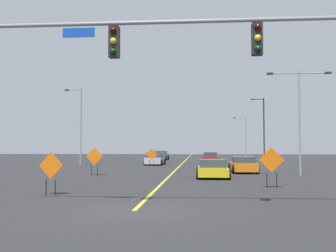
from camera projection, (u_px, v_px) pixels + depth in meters
name	position (u px, v px, depth m)	size (l,w,h in m)	color
ground	(134.00, 211.00, 13.05)	(182.43, 182.43, 0.00)	#2D2D30
road_centre_stripe	(186.00, 159.00, 63.50)	(0.16, 101.35, 0.01)	yellow
traffic_signal_assembly	(251.00, 54.00, 12.99)	(14.26, 0.44, 6.62)	gray
street_lamp_near_left	(263.00, 127.00, 50.84)	(1.69, 0.24, 8.25)	black
street_lamp_near_right	(299.00, 112.00, 28.58)	(4.53, 0.24, 7.50)	gray
street_lamp_far_left	(245.00, 135.00, 70.87)	(2.28, 0.24, 7.30)	gray
street_lamp_mid_right	(80.00, 123.00, 43.63)	(1.91, 0.24, 8.42)	gray
construction_sign_left_lane	(272.00, 162.00, 20.13)	(1.28, 0.15, 2.05)	orange
construction_sign_median_near	(51.00, 168.00, 17.27)	(1.15, 0.29, 1.85)	orange
construction_sign_right_shoulder	(94.00, 158.00, 28.75)	(1.29, 0.34, 2.03)	orange
construction_sign_left_shoulder	(152.00, 155.00, 41.44)	(1.18, 0.15, 1.85)	orange
car_red_far	(210.00, 157.00, 53.11)	(2.20, 4.40, 1.29)	red
car_orange_distant	(243.00, 165.00, 32.01)	(2.09, 4.62, 1.26)	orange
car_silver_approaching	(155.00, 159.00, 45.08)	(2.15, 4.20, 1.44)	#B7BABF
car_green_near	(161.00, 156.00, 60.46)	(2.29, 4.32, 1.39)	#196B38
car_yellow_passing	(213.00, 169.00, 26.62)	(2.17, 4.03, 1.23)	gold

